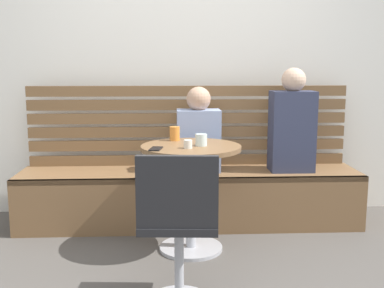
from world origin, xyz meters
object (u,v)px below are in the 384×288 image
Objects in this scene: cup_espresso_small at (188,144)px; cup_glass_short at (201,140)px; white_chair at (178,225)px; person_adult at (292,125)px; phone_on_table at (156,149)px; cafe_table at (191,177)px; booth_bench at (190,197)px; person_child_left at (199,134)px; cup_tumbler_orange at (175,134)px.

cup_glass_short is (0.09, 0.09, 0.01)m from cup_espresso_small.
person_adult reaches higher than white_chair.
white_chair is at bearing 110.98° from phone_on_table.
phone_on_table is (-0.23, -0.14, 0.23)m from cafe_table.
person_adult is at bearing 32.00° from cafe_table.
booth_bench is at bearing 86.58° from cup_espresso_small.
cup_glass_short is at bearing -144.90° from person_adult.
booth_bench is 3.18× the size of white_chair.
booth_bench is 0.85m from cup_espresso_small.
person_adult reaches higher than cup_glass_short.
person_adult is at bearing -2.32° from person_child_left.
person_child_left is 0.66m from cup_espresso_small.
cup_glass_short reaches higher than phone_on_table.
booth_bench is 3.31× the size of person_adult.
cup_tumbler_orange is at bearing -162.11° from person_adult.
white_chair is 8.50× the size of cup_tumbler_orange.
person_child_left is at bearing 6.65° from booth_bench.
cafe_table is at bearing -63.53° from cup_tumbler_orange.
white_chair is 1.65m from person_adult.
person_child_left reaches higher than cafe_table.
white_chair is 0.74m from phone_on_table.
person_adult is 5.83× the size of phone_on_table.
phone_on_table is (-0.13, -0.35, -0.05)m from cup_tumbler_orange.
cup_tumbler_orange reaches higher than phone_on_table.
cup_tumbler_orange is 0.34m from cup_espresso_small.
white_chair is at bearing -94.93° from booth_bench.
person_adult is at bearing 36.41° from cup_espresso_small.
booth_bench is 33.75× the size of cup_glass_short.
phone_on_table is at bearing -148.29° from person_adult.
cup_tumbler_orange reaches higher than booth_bench.
cup_glass_short is (0.05, -0.55, 0.56)m from booth_bench.
cup_glass_short reaches higher than booth_bench.
cup_espresso_small is (-0.04, -0.65, 0.55)m from booth_bench.
cafe_table is 0.82m from white_chair.
booth_bench is at bearing 69.44° from cup_tumbler_orange.
booth_bench is at bearing -99.99° from phone_on_table.
booth_bench is at bearing 178.47° from person_adult.
person_adult reaches higher than cafe_table.
person_adult is 0.92m from cup_glass_short.
white_chair is at bearing -96.32° from cup_espresso_small.
person_adult reaches higher than person_child_left.
cafe_table is at bearing 166.77° from cup_glass_short.
person_adult is 0.98m from cup_tumbler_orange.
cup_glass_short is at bearing 77.92° from white_chair.
person_adult is (0.93, 1.33, 0.34)m from white_chair.
booth_bench is 1.38m from white_chair.
white_chair is 1.08m from cup_tumbler_orange.
cafe_table is 7.40× the size of cup_tumbler_orange.
cup_tumbler_orange is 1.79× the size of cup_espresso_small.
cup_tumbler_orange reaches higher than cafe_table.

